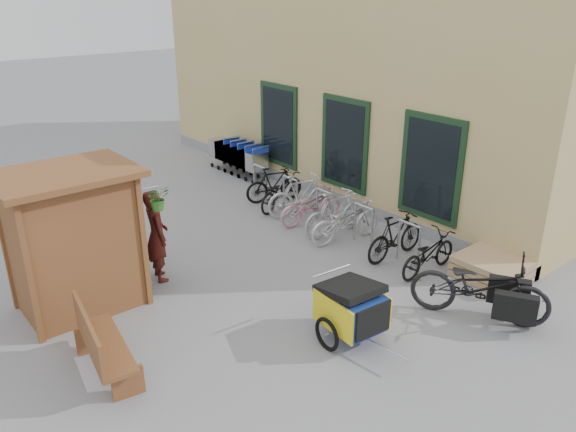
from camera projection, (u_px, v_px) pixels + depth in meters
ground at (321, 302)px, 9.70m from camera, size 80.00×80.00×0.00m
building at (387, 48)px, 15.41m from camera, size 6.07×13.00×7.00m
kiosk at (67, 223)px, 8.94m from camera, size 2.49×1.65×2.40m
bike_rack at (324, 205)px, 12.57m from camera, size 0.05×5.35×0.86m
pallet_stack at (492, 269)px, 10.38m from camera, size 1.00×1.20×0.40m
bench at (100, 344)px, 7.68m from camera, size 0.73×1.65×1.01m
shopping_carts at (237, 154)px, 16.10m from camera, size 0.58×2.30×1.04m
child_trailer at (352, 307)px, 8.49m from camera, size 1.04×1.72×1.00m
cargo_bike at (481, 287)px, 9.02m from camera, size 1.74×2.27×1.15m
person_kiosk at (157, 235)px, 10.17m from camera, size 0.53×0.70×1.74m
bike_0 at (428, 253)px, 10.54m from camera, size 1.54×0.57×0.80m
bike_1 at (395, 236)px, 11.10m from camera, size 1.58×0.45×0.95m
bike_2 at (346, 221)px, 11.87m from camera, size 1.80×0.87×0.91m
bike_3 at (335, 213)px, 12.15m from camera, size 1.71×0.59×1.01m
bike_4 at (311, 205)px, 12.79m from camera, size 1.69×0.75×0.86m
bike_5 at (301, 195)px, 13.18m from camera, size 1.77×0.90×1.02m
bike_6 at (280, 191)px, 13.67m from camera, size 1.72×1.02×0.85m
bike_7 at (274, 184)px, 14.09m from camera, size 1.56×0.83×0.90m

